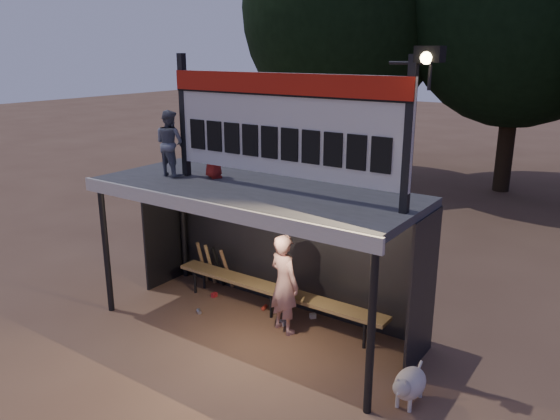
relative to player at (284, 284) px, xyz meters
The scene contains 11 objects.
ground 0.92m from the player, 154.47° to the right, with size 80.00×80.00×0.00m, color brown.
player is the anchor object (origin of this frame).
child_a 2.86m from the player, behind, with size 0.51×0.40×1.05m, color slate.
child_b 2.34m from the player, behind, with size 0.41×0.27×0.83m, color maroon.
dugout_shelter 1.13m from the player, behind, with size 5.10×2.08×2.32m.
scoreboard_assembly 2.54m from the player, 56.38° to the right, with size 4.10×0.27×1.99m.
bench 0.66m from the player, 140.11° to the left, with size 4.00×0.35×0.48m.
tree_left 11.74m from the player, 114.27° to the left, with size 6.46×6.46×9.27m.
dog 2.48m from the player, 15.94° to the right, with size 0.36×0.81×0.49m.
bats 2.12m from the player, 162.71° to the left, with size 0.67×0.35×0.84m.
litter 1.10m from the player, 164.26° to the left, with size 1.98×1.07×0.08m.
Camera 1 is at (4.78, -6.21, 4.26)m, focal length 35.00 mm.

